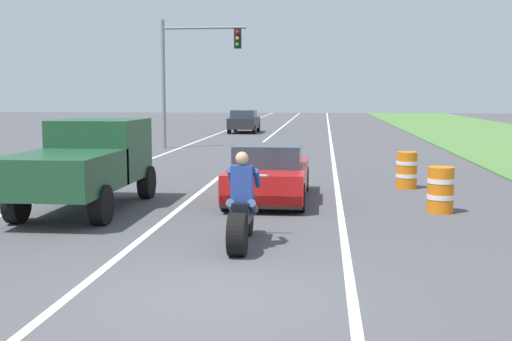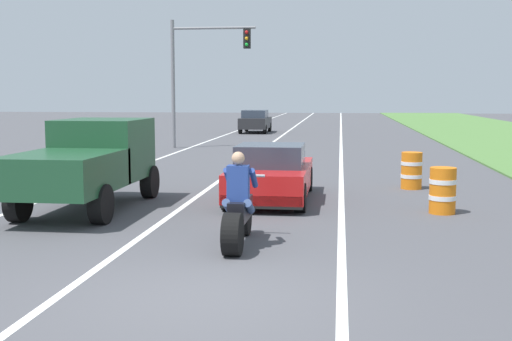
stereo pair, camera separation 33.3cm
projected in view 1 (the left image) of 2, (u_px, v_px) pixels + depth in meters
ground_plane at (210, 297)px, 8.32m from camera, size 160.00×160.00×0.00m
lane_stripe_left_solid at (167, 153)px, 28.63m from camera, size 0.14×120.00×0.01m
lane_stripe_right_solid at (332, 154)px, 27.89m from camera, size 0.14×120.00×0.01m
lane_stripe_centre_dashed at (249, 153)px, 28.26m from camera, size 0.14×120.00×0.01m
motorcycle_with_rider at (242, 212)px, 10.96m from camera, size 0.70×2.21×1.62m
sports_car_red at (269, 174)px, 15.81m from camera, size 1.84×4.30×1.37m
pickup_truck_left_lane_dark_green at (87, 160)px, 14.45m from camera, size 2.02×4.80×1.98m
traffic_light_mast_near at (188, 64)px, 30.47m from camera, size 4.02×0.34×6.00m
construction_barrel_nearest at (441, 190)px, 14.17m from camera, size 0.58×0.58×1.00m
construction_barrel_mid at (407, 170)px, 17.83m from camera, size 0.58×0.58×1.00m
distant_car_far_ahead at (244, 121)px, 43.23m from camera, size 1.80×4.00×1.50m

